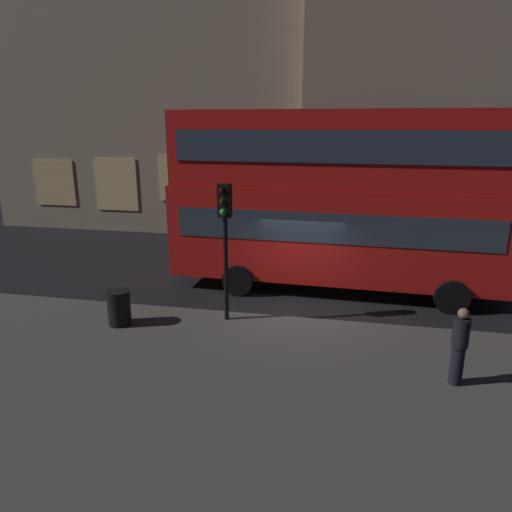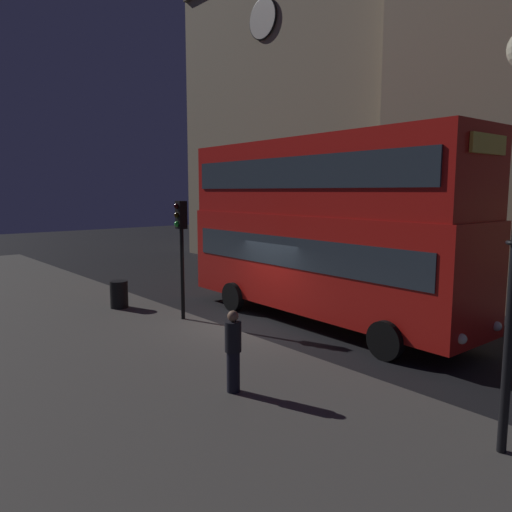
% 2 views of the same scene
% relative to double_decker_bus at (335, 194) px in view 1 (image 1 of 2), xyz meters
% --- Properties ---
extents(ground_plane, '(80.00, 80.00, 0.00)m').
position_rel_double_decker_bus_xyz_m(ground_plane, '(-0.92, -2.20, -3.13)').
color(ground_plane, black).
extents(sidewalk_slab, '(44.00, 9.92, 0.12)m').
position_rel_double_decker_bus_xyz_m(sidewalk_slab, '(-0.92, -7.79, -3.07)').
color(sidewalk_slab, '#4C4944').
rests_on(sidewalk_slab, ground).
extents(building_with_clock, '(16.74, 7.98, 18.59)m').
position_rel_double_decker_bus_xyz_m(building_with_clock, '(-9.09, 10.24, 6.17)').
color(building_with_clock, tan).
rests_on(building_with_clock, ground).
extents(building_plain_facade, '(12.10, 8.39, 17.00)m').
position_rel_double_decker_bus_xyz_m(building_plain_facade, '(4.37, 9.30, 5.37)').
color(building_plain_facade, tan).
rests_on(building_plain_facade, ground).
extents(double_decker_bus, '(10.48, 3.10, 5.64)m').
position_rel_double_decker_bus_xyz_m(double_decker_bus, '(0.00, 0.00, 0.00)').
color(double_decker_bus, red).
rests_on(double_decker_bus, ground).
extents(traffic_light_near_kerb, '(0.34, 0.37, 3.68)m').
position_rel_double_decker_bus_xyz_m(traffic_light_near_kerb, '(-2.67, -3.36, -0.36)').
color(traffic_light_near_kerb, black).
rests_on(traffic_light_near_kerb, sidewalk_slab).
extents(pedestrian, '(0.33, 0.33, 1.66)m').
position_rel_double_decker_bus_xyz_m(pedestrian, '(2.77, -5.57, -2.16)').
color(pedestrian, black).
rests_on(pedestrian, sidewalk_slab).
extents(litter_bin, '(0.60, 0.60, 0.93)m').
position_rel_double_decker_bus_xyz_m(litter_bin, '(-5.37, -4.22, -2.55)').
color(litter_bin, black).
rests_on(litter_bin, sidewalk_slab).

